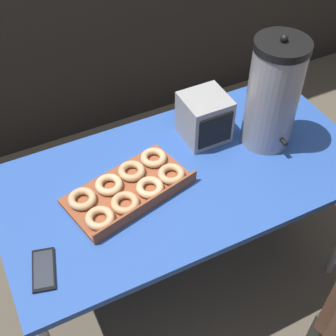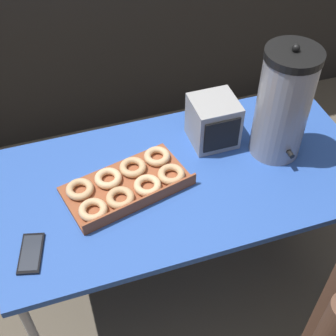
{
  "view_description": "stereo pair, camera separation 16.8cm",
  "coord_description": "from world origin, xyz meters",
  "px_view_note": "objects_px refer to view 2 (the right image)",
  "views": [
    {
      "loc": [
        -0.59,
        -1.05,
        1.98
      ],
      "look_at": [
        -0.07,
        0.0,
        0.77
      ],
      "focal_mm": 50.0,
      "sensor_mm": 36.0,
      "label": 1
    },
    {
      "loc": [
        -0.43,
        -1.11,
        1.98
      ],
      "look_at": [
        -0.07,
        0.0,
        0.77
      ],
      "focal_mm": 50.0,
      "sensor_mm": 36.0,
      "label": 2
    }
  ],
  "objects_px": {
    "donut_box": "(127,184)",
    "cell_phone": "(31,253)",
    "space_heater": "(213,121)",
    "coffee_urn": "(283,104)"
  },
  "relations": [
    {
      "from": "donut_box",
      "to": "cell_phone",
      "type": "bearing_deg",
      "value": -167.28
    },
    {
      "from": "space_heater",
      "to": "coffee_urn",
      "type": "bearing_deg",
      "value": -30.89
    },
    {
      "from": "donut_box",
      "to": "cell_phone",
      "type": "distance_m",
      "value": 0.41
    },
    {
      "from": "coffee_urn",
      "to": "cell_phone",
      "type": "relative_size",
      "value": 2.82
    },
    {
      "from": "coffee_urn",
      "to": "space_heater",
      "type": "relative_size",
      "value": 2.46
    },
    {
      "from": "donut_box",
      "to": "space_heater",
      "type": "height_order",
      "value": "space_heater"
    },
    {
      "from": "donut_box",
      "to": "cell_phone",
      "type": "relative_size",
      "value": 2.95
    },
    {
      "from": "coffee_urn",
      "to": "cell_phone",
      "type": "distance_m",
      "value": 1.01
    },
    {
      "from": "cell_phone",
      "to": "space_heater",
      "type": "distance_m",
      "value": 0.83
    },
    {
      "from": "coffee_urn",
      "to": "space_heater",
      "type": "bearing_deg",
      "value": 149.11
    }
  ]
}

